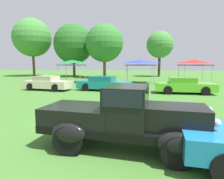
{
  "coord_description": "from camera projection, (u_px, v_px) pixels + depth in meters",
  "views": [
    {
      "loc": [
        0.87,
        -5.42,
        2.27
      ],
      "look_at": [
        -0.04,
        2.32,
        1.21
      ],
      "focal_mm": 30.74,
      "sensor_mm": 36.0,
      "label": 1
    }
  ],
  "objects": [
    {
      "name": "canopy_tent_left_field",
      "position": [
        72.0,
        62.0,
        23.06
      ],
      "size": [
        2.88,
        2.88,
        2.71
      ],
      "color": "#B7B7BC",
      "rests_on": "ground_plane"
    },
    {
      "name": "feature_pickup_truck",
      "position": [
        124.0,
        117.0,
        5.09
      ],
      "size": [
        4.53,
        2.27,
        1.7
      ],
      "color": "black",
      "rests_on": "ground_plane"
    },
    {
      "name": "canopy_tent_center_field",
      "position": [
        140.0,
        62.0,
        22.05
      ],
      "size": [
        3.36,
        3.36,
        2.71
      ],
      "color": "#B7B7BC",
      "rests_on": "ground_plane"
    },
    {
      "name": "show_car_lime",
      "position": [
        184.0,
        86.0,
        14.64
      ],
      "size": [
        4.44,
        1.93,
        1.22
      ],
      "color": "#60C62D",
      "rests_on": "ground_plane"
    },
    {
      "name": "treeline_mid_left",
      "position": [
        73.0,
        44.0,
        32.89
      ],
      "size": [
        6.75,
        6.75,
        8.98
      ],
      "color": "brown",
      "rests_on": "ground_plane"
    },
    {
      "name": "treeline_far_left",
      "position": [
        32.0,
        38.0,
        34.18
      ],
      "size": [
        6.74,
        6.74,
        10.22
      ],
      "color": "brown",
      "rests_on": "ground_plane"
    },
    {
      "name": "treeline_mid_right",
      "position": [
        160.0,
        45.0,
        32.92
      ],
      "size": [
        4.56,
        4.56,
        7.78
      ],
      "color": "#47331E",
      "rests_on": "ground_plane"
    },
    {
      "name": "canopy_tent_right_field",
      "position": [
        195.0,
        62.0,
        21.51
      ],
      "size": [
        3.1,
        3.1,
        2.71
      ],
      "color": "#B7B7BC",
      "rests_on": "ground_plane"
    },
    {
      "name": "treeline_center",
      "position": [
        104.0,
        43.0,
        30.07
      ],
      "size": [
        5.94,
        5.94,
        8.43
      ],
      "color": "brown",
      "rests_on": "ground_plane"
    },
    {
      "name": "show_car_cream",
      "position": [
        48.0,
        83.0,
        16.51
      ],
      "size": [
        4.3,
        2.39,
        1.22
      ],
      "color": "beige",
      "rests_on": "ground_plane"
    },
    {
      "name": "show_car_teal",
      "position": [
        104.0,
        83.0,
        16.18
      ],
      "size": [
        4.68,
        2.5,
        1.22
      ],
      "color": "teal",
      "rests_on": "ground_plane"
    },
    {
      "name": "ground_plane",
      "position": [
        104.0,
        140.0,
        5.74
      ],
      "size": [
        120.0,
        120.0,
        0.0
      ],
      "primitive_type": "plane",
      "color": "#42752D"
    }
  ]
}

